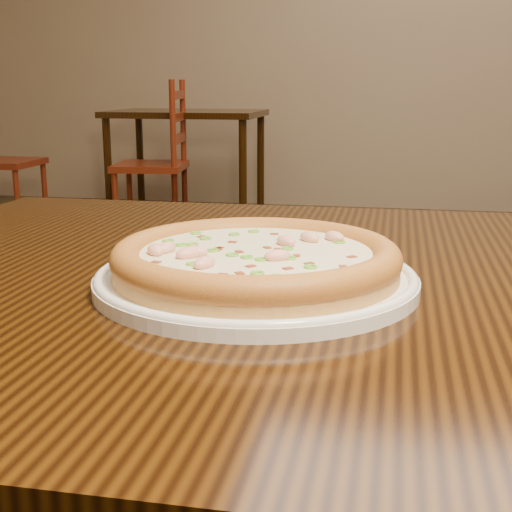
% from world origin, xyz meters
% --- Properties ---
extents(hero_table, '(1.20, 0.80, 0.75)m').
position_xyz_m(hero_table, '(-0.19, -0.29, 0.65)').
color(hero_table, black).
rests_on(hero_table, ground).
extents(plate, '(0.30, 0.30, 0.02)m').
position_xyz_m(plate, '(-0.31, -0.34, 0.76)').
color(plate, white).
rests_on(plate, hero_table).
extents(pizza, '(0.27, 0.27, 0.03)m').
position_xyz_m(pizza, '(-0.31, -0.34, 0.78)').
color(pizza, tan).
rests_on(pizza, plate).
extents(bg_table_left, '(1.00, 0.70, 0.75)m').
position_xyz_m(bg_table_left, '(-1.59, 3.71, 0.65)').
color(bg_table_left, black).
rests_on(bg_table_left, ground).
extents(chair_b, '(0.47, 0.47, 0.95)m').
position_xyz_m(chair_b, '(-1.62, 3.23, 0.44)').
color(chair_b, '#531C0B').
rests_on(chair_b, ground).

